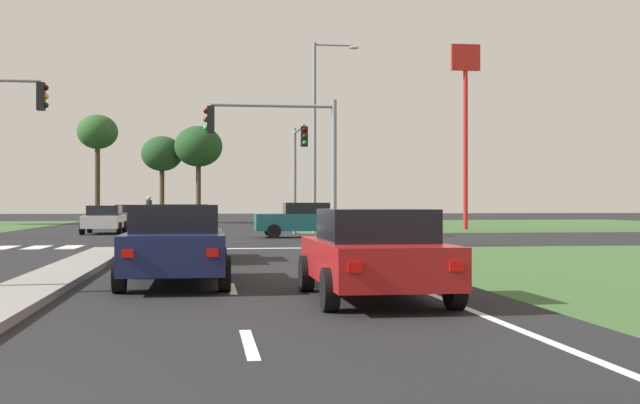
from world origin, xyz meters
name	(u,v)px	position (x,y,z in m)	size (l,w,h in m)	color
ground_plane	(134,241)	(0.00, 30.00, 0.00)	(200.00, 200.00, 0.00)	black
grass_verge_far_right	(502,224)	(25.50, 54.50, 0.00)	(35.00, 35.00, 0.01)	#385B2D
median_island_near	(50,280)	(0.00, 11.00, 0.07)	(1.20, 22.00, 0.14)	gray
median_island_far	(164,224)	(0.00, 55.00, 0.07)	(1.20, 36.00, 0.14)	#ADA89E
lane_dash_near	(249,344)	(3.50, 3.42, 0.01)	(0.14, 2.00, 0.01)	silver
lane_dash_second	(232,289)	(3.50, 9.42, 0.01)	(0.14, 2.00, 0.01)	silver
lane_dash_third	(224,265)	(3.50, 15.42, 0.01)	(0.14, 2.00, 0.01)	silver
edge_line_right	(381,274)	(6.85, 12.00, 0.01)	(0.14, 24.00, 0.01)	silver
stop_bar_near	(228,249)	(3.80, 23.00, 0.01)	(6.40, 0.50, 0.01)	silver
crosswalk_bar_third	(4,248)	(-4.10, 24.80, 0.01)	(0.70, 2.80, 0.01)	silver
crosswalk_bar_fourth	(37,247)	(-2.95, 24.80, 0.01)	(0.70, 2.80, 0.01)	silver
crosswalk_bar_fifth	(70,247)	(-1.80, 24.80, 0.01)	(0.70, 2.80, 0.01)	silver
car_red_near	(374,253)	(5.72, 7.35, 0.76)	(2.08, 4.36, 1.47)	#A31919
car_navy_second	(175,244)	(2.44, 10.37, 0.79)	(2.04, 4.57, 1.54)	#161E47
car_grey_third	(128,216)	(-2.16, 50.96, 0.78)	(1.98, 4.55, 1.51)	slate
car_teal_fourth	(303,220)	(7.54, 32.25, 0.82)	(4.48, 1.96, 1.62)	#19565B
car_black_fifth	(178,232)	(2.27, 17.38, 0.79)	(2.08, 4.62, 1.55)	black
car_white_sixth	(104,219)	(-2.25, 38.55, 0.76)	(2.06, 4.43, 1.48)	silver
traffic_signal_far_right	(298,159)	(7.60, 34.96, 3.78)	(0.32, 4.53, 5.49)	gray
traffic_signal_near_right	(285,145)	(5.84, 23.40, 3.67)	(4.75, 0.32, 5.30)	gray
street_lamp_third	(318,127)	(9.02, 38.04, 5.69)	(2.54, 0.28, 10.24)	gray
pedestrian_at_median	(149,209)	(-0.20, 42.40, 1.29)	(0.34, 0.34, 1.89)	#9E8966
fastfood_pole_sign	(465,94)	(18.86, 43.01, 8.31)	(1.80, 0.40, 11.38)	red
treeline_third	(97,134)	(-5.84, 64.06, 7.39)	(3.34, 3.34, 8.96)	#423323
treeline_fourth	(198,147)	(2.47, 60.06, 6.08)	(3.80, 3.80, 7.75)	#423323
treeline_fifth	(162,154)	(-0.44, 61.33, 5.54)	(3.31, 3.31, 7.02)	#423323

